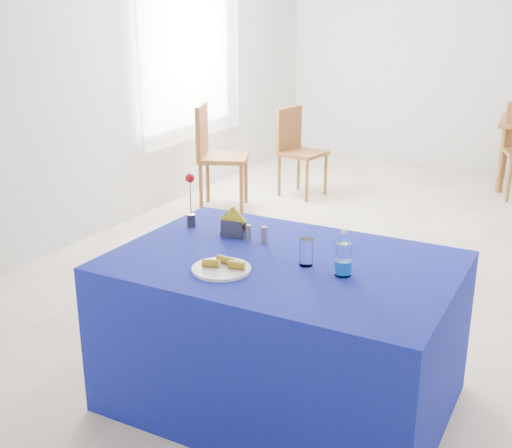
{
  "coord_description": "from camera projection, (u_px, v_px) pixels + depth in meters",
  "views": [
    {
      "loc": [
        1.27,
        -4.74,
        1.88
      ],
      "look_at": [
        -0.08,
        -2.2,
        0.92
      ],
      "focal_mm": 45.0,
      "sensor_mm": 36.0,
      "label": 1
    }
  ],
  "objects": [
    {
      "name": "rose_vase",
      "position": [
        191.0,
        201.0,
        3.45
      ],
      "size": [
        0.05,
        0.05,
        0.3
      ],
      "color": "#232227",
      "rests_on": "blue_table"
    },
    {
      "name": "napkin_holder",
      "position": [
        233.0,
        228.0,
        3.33
      ],
      "size": [
        0.15,
        0.06,
        0.17
      ],
      "color": "#38383D",
      "rests_on": "blue_table"
    },
    {
      "name": "room_shell",
      "position": [
        411.0,
        30.0,
        4.58
      ],
      "size": [
        7.0,
        7.0,
        7.0
      ],
      "color": "silver",
      "rests_on": "ground"
    },
    {
      "name": "water_bottle",
      "position": [
        343.0,
        260.0,
        2.83
      ],
      "size": [
        0.08,
        0.08,
        0.21
      ],
      "color": "white",
      "rests_on": "blue_table"
    },
    {
      "name": "drinking_glass",
      "position": [
        306.0,
        252.0,
        2.94
      ],
      "size": [
        0.06,
        0.06,
        0.13
      ],
      "primitive_type": "cylinder",
      "color": "white",
      "rests_on": "blue_table"
    },
    {
      "name": "banana_pieces",
      "position": [
        224.0,
        263.0,
        2.91
      ],
      "size": [
        0.2,
        0.12,
        0.04
      ],
      "color": "yellow",
      "rests_on": "plate"
    },
    {
      "name": "window_pane",
      "position": [
        187.0,
        45.0,
        6.41
      ],
      "size": [
        0.04,
        1.5,
        1.6
      ],
      "primitive_type": "cube",
      "color": "white",
      "rests_on": "room_shell"
    },
    {
      "name": "plate",
      "position": [
        221.0,
        269.0,
        2.9
      ],
      "size": [
        0.27,
        0.27,
        0.01
      ],
      "primitive_type": "cylinder",
      "color": "white",
      "rests_on": "blue_table"
    },
    {
      "name": "blue_table",
      "position": [
        282.0,
        331.0,
        3.15
      ],
      "size": [
        1.6,
        1.1,
        0.76
      ],
      "color": "navy",
      "rests_on": "floor"
    },
    {
      "name": "salt_shaker",
      "position": [
        264.0,
        235.0,
        3.24
      ],
      "size": [
        0.03,
        0.03,
        0.08
      ],
      "primitive_type": "cylinder",
      "color": "slate",
      "rests_on": "blue_table"
    },
    {
      "name": "curtain",
      "position": [
        193.0,
        45.0,
        6.38
      ],
      "size": [
        0.04,
        1.75,
        1.85
      ],
      "primitive_type": "cube",
      "color": "white",
      "rests_on": "room_shell"
    },
    {
      "name": "pepper_shaker",
      "position": [
        249.0,
        233.0,
        3.26
      ],
      "size": [
        0.03,
        0.03,
        0.08
      ],
      "primitive_type": "cylinder",
      "color": "slate",
      "rests_on": "blue_table"
    },
    {
      "name": "floor",
      "position": [
        394.0,
        258.0,
        5.13
      ],
      "size": [
        7.0,
        7.0,
        0.0
      ],
      "primitive_type": "plane",
      "color": "beige",
      "rests_on": "ground"
    },
    {
      "name": "chair_win_b",
      "position": [
        297.0,
        145.0,
        6.74
      ],
      "size": [
        0.48,
        0.48,
        0.92
      ],
      "rotation": [
        0.0,
        0.0,
        1.39
      ],
      "color": "brown",
      "rests_on": "floor"
    },
    {
      "name": "chair_win_a",
      "position": [
        214.0,
        149.0,
        6.25
      ],
      "size": [
        0.6,
        0.6,
        1.03
      ],
      "rotation": [
        0.0,
        0.0,
        1.97
      ],
      "color": "brown",
      "rests_on": "floor"
    }
  ]
}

